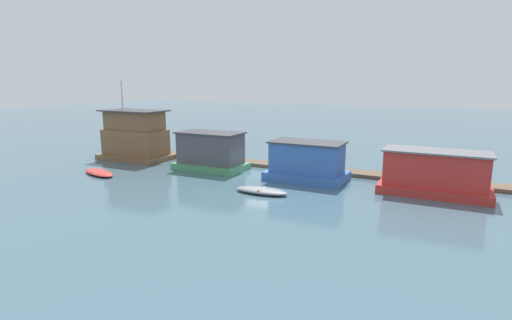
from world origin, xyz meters
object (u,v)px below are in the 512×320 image
object	(u,v)px
houseboat_green	(211,152)
houseboat_red	(435,174)
dinghy_red	(99,173)
dinghy_grey	(261,191)
houseboat_blue	(307,162)
houseboat_brown	(135,137)

from	to	relation	value
houseboat_green	houseboat_red	distance (m)	18.21
dinghy_red	houseboat_red	bearing A→B (deg)	13.85
houseboat_green	dinghy_grey	distance (m)	9.13
houseboat_blue	houseboat_red	world-z (taller)	houseboat_blue
houseboat_brown	houseboat_blue	xyz separation A→B (m)	(18.27, -0.52, -0.80)
houseboat_red	dinghy_grey	xyz separation A→B (m)	(-10.72, -5.27, -1.25)
houseboat_red	dinghy_grey	distance (m)	12.01
houseboat_brown	houseboat_blue	world-z (taller)	houseboat_brown
houseboat_brown	houseboat_blue	bearing A→B (deg)	-1.63
dinghy_grey	dinghy_red	bearing A→B (deg)	-176.13
dinghy_red	houseboat_green	bearing A→B (deg)	40.06
houseboat_green	dinghy_grey	bearing A→B (deg)	-34.07
houseboat_green	dinghy_grey	world-z (taller)	houseboat_green
houseboat_brown	dinghy_grey	size ratio (longest dim) A/B	1.98
houseboat_blue	dinghy_red	xyz separation A→B (m)	(-16.15, -6.15, -1.25)
houseboat_green	dinghy_grey	xyz separation A→B (m)	(7.48, -5.06, -1.37)
houseboat_blue	dinghy_grey	world-z (taller)	houseboat_blue
houseboat_blue	houseboat_red	bearing A→B (deg)	0.70
houseboat_green	houseboat_blue	bearing A→B (deg)	0.63
dinghy_grey	houseboat_blue	bearing A→B (deg)	74.06
houseboat_blue	dinghy_grey	distance (m)	5.50
dinghy_red	dinghy_grey	size ratio (longest dim) A/B	1.08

